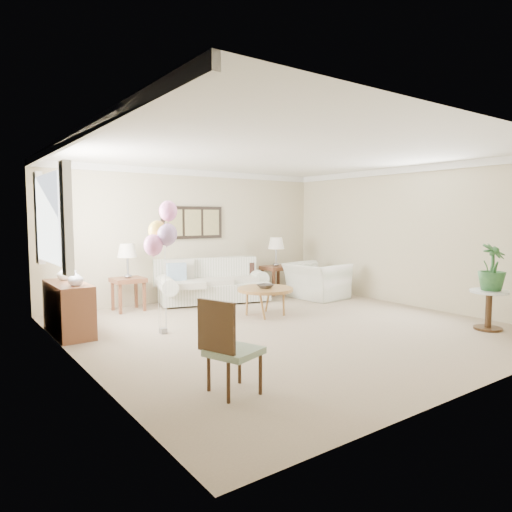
# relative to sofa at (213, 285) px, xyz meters

# --- Properties ---
(ground_plane) EXTENTS (6.00, 6.00, 0.00)m
(ground_plane) POSITION_rel_sofa_xyz_m (-0.15, -2.45, -0.33)
(ground_plane) COLOR tan
(room_shell) EXTENTS (6.04, 6.04, 2.60)m
(room_shell) POSITION_rel_sofa_xyz_m (-0.26, -2.36, 1.29)
(room_shell) COLOR beige
(room_shell) RESTS_ON ground
(wall_art_triptych) EXTENTS (1.35, 0.06, 0.65)m
(wall_art_triptych) POSITION_rel_sofa_xyz_m (-0.15, 0.51, 1.22)
(wall_art_triptych) COLOR black
(wall_art_triptych) RESTS_ON ground
(sofa) EXTENTS (2.51, 1.37, 0.85)m
(sofa) POSITION_rel_sofa_xyz_m (0.00, 0.00, 0.00)
(sofa) COLOR silver
(sofa) RESTS_ON ground
(end_table_left) EXTENTS (0.54, 0.49, 0.59)m
(end_table_left) POSITION_rel_sofa_xyz_m (-1.65, 0.12, 0.16)
(end_table_left) COLOR brown
(end_table_left) RESTS_ON ground
(end_table_right) EXTENTS (0.56, 0.51, 0.61)m
(end_table_right) POSITION_rel_sofa_xyz_m (1.58, -0.00, 0.17)
(end_table_right) COLOR brown
(end_table_right) RESTS_ON ground
(lamp_left) EXTENTS (0.34, 0.34, 0.61)m
(lamp_left) POSITION_rel_sofa_xyz_m (-1.65, 0.12, 0.72)
(lamp_left) COLOR gray
(lamp_left) RESTS_ON end_table_left
(lamp_right) EXTENTS (0.35, 0.35, 0.62)m
(lamp_right) POSITION_rel_sofa_xyz_m (1.58, -0.00, 0.74)
(lamp_right) COLOR gray
(lamp_right) RESTS_ON end_table_right
(coffee_table) EXTENTS (0.94, 0.94, 0.48)m
(coffee_table) POSITION_rel_sofa_xyz_m (0.09, -1.61, 0.10)
(coffee_table) COLOR olive
(coffee_table) RESTS_ON ground
(decor_bowl) EXTENTS (0.32, 0.32, 0.07)m
(decor_bowl) POSITION_rel_sofa_xyz_m (0.07, -1.64, 0.17)
(decor_bowl) COLOR #2E2823
(decor_bowl) RESTS_ON coffee_table
(armchair) EXTENTS (1.04, 1.17, 0.72)m
(armchair) POSITION_rel_sofa_xyz_m (1.93, -0.90, 0.03)
(armchair) COLOR silver
(armchair) RESTS_ON ground
(side_table) EXTENTS (0.54, 0.54, 0.59)m
(side_table) POSITION_rel_sofa_xyz_m (2.21, -4.30, 0.11)
(side_table) COLOR silver
(side_table) RESTS_ON ground
(potted_plant) EXTENTS (0.40, 0.40, 0.69)m
(potted_plant) POSITION_rel_sofa_xyz_m (2.23, -4.32, 0.60)
(potted_plant) COLOR #224D28
(potted_plant) RESTS_ON side_table
(accent_chair) EXTENTS (0.57, 0.57, 0.91)m
(accent_chair) POSITION_rel_sofa_xyz_m (-2.24, -4.15, 0.14)
(accent_chair) COLOR gray
(accent_chair) RESTS_ON ground
(credenza) EXTENTS (0.46, 1.20, 0.74)m
(credenza) POSITION_rel_sofa_xyz_m (-2.91, -0.95, 0.04)
(credenza) COLOR brown
(credenza) RESTS_ON ground
(vase_white) EXTENTS (0.23, 0.23, 0.21)m
(vase_white) POSITION_rel_sofa_xyz_m (-2.89, -1.32, 0.51)
(vase_white) COLOR silver
(vase_white) RESTS_ON credenza
(vase_sage) EXTENTS (0.22, 0.22, 0.20)m
(vase_sage) POSITION_rel_sofa_xyz_m (-2.89, -0.67, 0.51)
(vase_sage) COLOR silver
(vase_sage) RESTS_ON credenza
(balloon_cluster) EXTENTS (0.58, 0.49, 1.91)m
(balloon_cluster) POSITION_rel_sofa_xyz_m (-1.79, -1.70, 1.12)
(balloon_cluster) COLOR gray
(balloon_cluster) RESTS_ON ground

